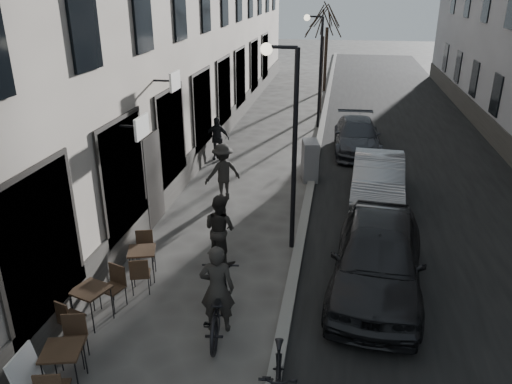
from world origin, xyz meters
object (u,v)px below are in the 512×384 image
(tree_near, at_px, (323,20))
(bicycle, at_px, (218,304))
(pedestrian_near, at_px, (220,229))
(car_far, at_px, (357,136))
(tree_far, at_px, (328,14))
(pedestrian_far, at_px, (217,138))
(streetlamp_near, at_px, (288,128))
(utility_cabinet, at_px, (310,161))
(car_near, at_px, (378,258))
(bistro_set_c, at_px, (143,261))
(car_mid, at_px, (378,180))
(streetlamp_far, at_px, (317,59))
(bistro_set_b, at_px, (92,302))
(pedestrian_mid, at_px, (223,172))
(bistro_set_a, at_px, (64,364))

(tree_near, relative_size, bicycle, 2.67)
(pedestrian_near, xyz_separation_m, car_far, (3.40, 9.51, -0.23))
(tree_far, relative_size, pedestrian_near, 3.29)
(pedestrian_far, bearing_deg, car_far, 17.46)
(streetlamp_near, distance_m, utility_cabinet, 5.54)
(pedestrian_near, xyz_separation_m, pedestrian_far, (-1.95, 7.59, -0.04))
(bicycle, bearing_deg, car_near, -155.21)
(bistro_set_c, height_order, car_mid, car_mid)
(streetlamp_near, xyz_separation_m, car_far, (1.93, 8.51, -2.52))
(streetlamp_far, bearing_deg, utility_cabinet, -87.79)
(bistro_set_b, bearing_deg, bicycle, 23.48)
(streetlamp_far, bearing_deg, bistro_set_b, -102.21)
(bistro_set_b, bearing_deg, pedestrian_far, 108.60)
(pedestrian_mid, height_order, pedestrian_far, pedestrian_mid)
(utility_cabinet, height_order, pedestrian_near, pedestrian_near)
(streetlamp_near, relative_size, pedestrian_near, 2.93)
(tree_far, bearing_deg, pedestrian_near, -94.02)
(car_far, bearing_deg, car_mid, -86.06)
(bistro_set_b, xyz_separation_m, pedestrian_near, (1.94, 2.79, 0.39))
(pedestrian_near, relative_size, pedestrian_mid, 0.96)
(streetlamp_far, relative_size, bistro_set_c, 3.34)
(streetlamp_near, bearing_deg, pedestrian_mid, 129.60)
(tree_near, height_order, pedestrian_far, tree_near)
(bistro_set_b, relative_size, bistro_set_c, 1.06)
(streetlamp_far, bearing_deg, streetlamp_near, -90.00)
(pedestrian_far, bearing_deg, streetlamp_far, 55.41)
(tree_near, height_order, pedestrian_mid, tree_near)
(tree_near, relative_size, car_near, 1.20)
(utility_cabinet, relative_size, car_mid, 0.32)
(tree_near, xyz_separation_m, car_mid, (2.40, -11.59, -3.95))
(bicycle, bearing_deg, pedestrian_far, -82.96)
(streetlamp_near, bearing_deg, tree_far, 89.80)
(streetlamp_near, bearing_deg, pedestrian_far, 117.49)
(pedestrian_near, height_order, pedestrian_mid, pedestrian_mid)
(bistro_set_b, height_order, car_near, car_near)
(tree_near, distance_m, pedestrian_far, 9.89)
(bistro_set_b, relative_size, bicycle, 0.75)
(streetlamp_near, height_order, car_mid, streetlamp_near)
(bistro_set_b, xyz_separation_m, pedestrian_mid, (1.13, 6.56, 0.43))
(bistro_set_a, height_order, car_far, car_far)
(bistro_set_a, distance_m, bistro_set_b, 1.74)
(bistro_set_b, xyz_separation_m, bicycle, (2.51, 0.22, 0.09))
(utility_cabinet, xyz_separation_m, car_near, (1.93, -6.61, 0.12))
(tree_far, bearing_deg, bistro_set_a, -96.73)
(pedestrian_near, bearing_deg, streetlamp_far, -68.52)
(bistro_set_c, xyz_separation_m, car_mid, (5.51, 5.48, 0.27))
(pedestrian_mid, bearing_deg, bistro_set_b, 43.66)
(streetlamp_near, xyz_separation_m, car_near, (2.20, -1.66, -2.35))
(tree_near, bearing_deg, car_far, -74.04)
(streetlamp_near, bearing_deg, bistro_set_c, -145.65)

